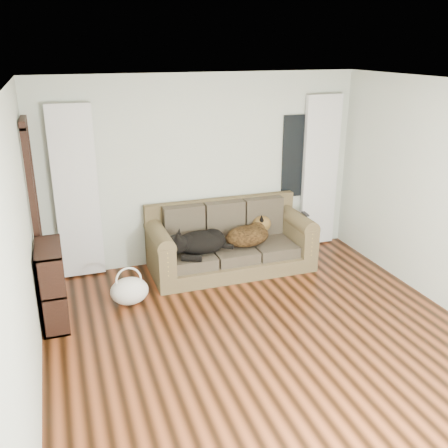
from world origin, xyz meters
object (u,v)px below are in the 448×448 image
object	(u,v)px
dog_black_lab	(198,244)
dog_shepherd	(249,234)
sofa	(231,238)
tote_bag	(129,291)
bookshelf	(52,281)

from	to	relation	value
dog_black_lab	dog_shepherd	world-z (taller)	dog_shepherd
sofa	tote_bag	xyz separation A→B (m)	(-1.48, -0.53, -0.29)
dog_shepherd	bookshelf	size ratio (longest dim) A/B	0.74
dog_shepherd	bookshelf	world-z (taller)	bookshelf
dog_shepherd	sofa	bearing A→B (deg)	-18.84
bookshelf	sofa	bearing A→B (deg)	8.75
dog_black_lab	tote_bag	size ratio (longest dim) A/B	1.51
sofa	tote_bag	size ratio (longest dim) A/B	4.79
sofa	bookshelf	size ratio (longest dim) A/B	2.41
dog_black_lab	sofa	bearing A→B (deg)	14.64
dog_black_lab	bookshelf	world-z (taller)	bookshelf
sofa	bookshelf	xyz separation A→B (m)	(-2.33, -0.67, 0.05)
sofa	dog_shepherd	bearing A→B (deg)	-6.61
dog_shepherd	tote_bag	world-z (taller)	dog_shepherd
sofa	dog_shepherd	world-z (taller)	sofa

